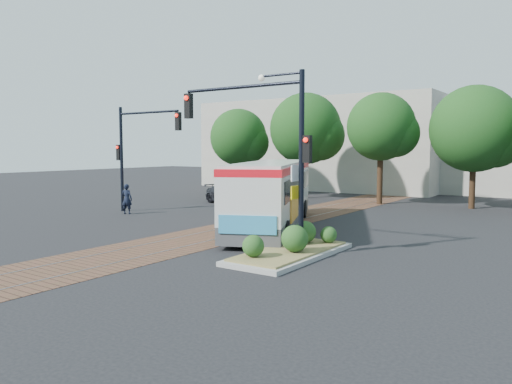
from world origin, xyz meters
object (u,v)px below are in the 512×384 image
at_px(city_bus, 272,191).
at_px(traffic_island, 292,246).
at_px(signal_pole_main, 270,133).
at_px(officer, 127,199).
at_px(parked_car, 228,194).
at_px(signal_pole_left, 135,144).

relative_size(city_bus, traffic_island, 2.17).
distance_m(city_bus, signal_pole_main, 6.00).
xyz_separation_m(signal_pole_main, officer, (-12.11, 4.05, -3.32)).
xyz_separation_m(signal_pole_main, parked_car, (-10.64, 11.32, -3.54)).
bearing_deg(parked_car, city_bus, -106.82).
relative_size(traffic_island, parked_car, 1.22).
distance_m(signal_pole_main, officer, 13.19).
bearing_deg(traffic_island, parked_car, 135.45).
distance_m(traffic_island, signal_pole_left, 14.50).
distance_m(city_bus, signal_pole_left, 9.60).
bearing_deg(traffic_island, city_bus, 129.06).
distance_m(city_bus, officer, 9.28).
relative_size(city_bus, parked_car, 2.65).
bearing_deg(city_bus, traffic_island, -74.88).
height_order(traffic_island, officer, officer).
relative_size(city_bus, signal_pole_main, 1.88).
relative_size(signal_pole_left, officer, 3.58).
bearing_deg(signal_pole_main, city_bus, 121.84).
distance_m(traffic_island, parked_car, 16.27).
relative_size(officer, parked_car, 0.39).
bearing_deg(signal_pole_main, signal_pole_left, 158.55).
distance_m(city_bus, traffic_island, 6.24).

